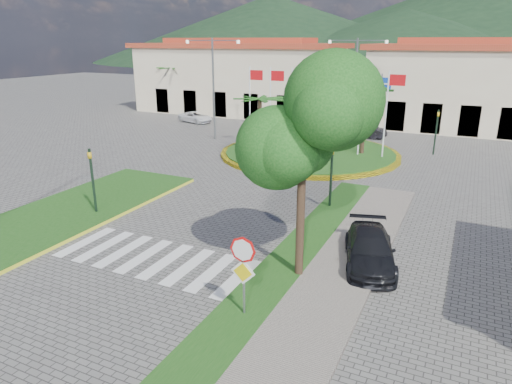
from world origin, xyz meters
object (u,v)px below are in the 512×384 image
at_px(stop_sign, 243,264).
at_px(car_dark_a, 332,122).
at_px(white_van, 195,117).
at_px(car_dark_b, 363,130).
at_px(deciduous_tree, 303,130).
at_px(car_side_right, 370,249).
at_px(roundabout_island, 310,153).

bearing_deg(stop_sign, car_dark_a, 101.85).
bearing_deg(white_van, car_dark_b, -73.85).
height_order(deciduous_tree, car_dark_b, deciduous_tree).
xyz_separation_m(deciduous_tree, car_side_right, (2.00, 2.00, -4.57)).
xyz_separation_m(roundabout_island, stop_sign, (4.90, -20.04, 1.61)).
bearing_deg(car_side_right, car_dark_b, 87.74).
bearing_deg(deciduous_tree, car_dark_b, 97.97).
bearing_deg(car_side_right, roundabout_island, 100.84).
xyz_separation_m(roundabout_island, car_dark_b, (2.00, 8.00, 0.45)).
relative_size(roundabout_island, car_side_right, 3.03).
distance_m(car_dark_a, car_side_right, 27.09).
xyz_separation_m(roundabout_island, white_van, (-14.78, 8.00, 0.35)).
bearing_deg(car_dark_b, white_van, 95.47).
distance_m(roundabout_island, car_dark_a, 10.66).
bearing_deg(white_van, car_side_right, -119.78).
distance_m(stop_sign, car_dark_b, 28.21).
bearing_deg(roundabout_island, car_side_right, -63.45).
relative_size(stop_sign, white_van, 0.70).
height_order(white_van, car_side_right, car_side_right).
height_order(stop_sign, white_van, stop_sign).
bearing_deg(car_dark_a, stop_sign, 167.24).
bearing_deg(car_dark_b, car_dark_a, 59.64).
xyz_separation_m(stop_sign, car_side_right, (2.60, 5.04, -1.18)).
distance_m(roundabout_island, stop_sign, 20.69).
bearing_deg(deciduous_tree, roundabout_island, 107.91).
xyz_separation_m(stop_sign, deciduous_tree, (0.60, 3.04, 3.38)).
height_order(white_van, car_dark_b, car_dark_b).
bearing_deg(white_van, stop_sign, -128.80).
bearing_deg(white_van, roundabout_island, -102.29).
bearing_deg(roundabout_island, car_dark_a, 98.22).
xyz_separation_m(car_dark_b, car_side_right, (5.50, -23.00, -0.02)).
xyz_separation_m(roundabout_island, car_dark_a, (-1.52, 10.54, 0.44)).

